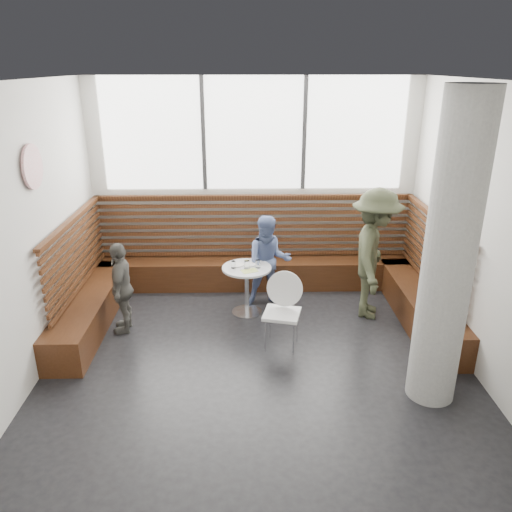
{
  "coord_description": "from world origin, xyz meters",
  "views": [
    {
      "loc": [
        -0.13,
        -5.08,
        3.36
      ],
      "look_at": [
        0.0,
        1.0,
        1.0
      ],
      "focal_mm": 35.0,
      "sensor_mm": 36.0,
      "label": 1
    }
  ],
  "objects_px": {
    "concrete_column": "(449,256)",
    "cafe_table": "(247,280)",
    "cafe_chair": "(282,304)",
    "adult_man": "(374,254)",
    "child_back": "(269,262)",
    "child_left": "(122,287)"
  },
  "relations": [
    {
      "from": "adult_man",
      "to": "child_left",
      "type": "relative_size",
      "value": 1.48
    },
    {
      "from": "child_left",
      "to": "cafe_chair",
      "type": "bearing_deg",
      "value": 75.5
    },
    {
      "from": "cafe_chair",
      "to": "child_back",
      "type": "relative_size",
      "value": 0.7
    },
    {
      "from": "concrete_column",
      "to": "adult_man",
      "type": "xyz_separation_m",
      "value": [
        -0.22,
        1.85,
        -0.68
      ]
    },
    {
      "from": "concrete_column",
      "to": "child_back",
      "type": "height_order",
      "value": "concrete_column"
    },
    {
      "from": "cafe_table",
      "to": "adult_man",
      "type": "xyz_separation_m",
      "value": [
        1.75,
        -0.07,
        0.41
      ]
    },
    {
      "from": "cafe_chair",
      "to": "adult_man",
      "type": "relative_size",
      "value": 0.52
    },
    {
      "from": "cafe_chair",
      "to": "adult_man",
      "type": "xyz_separation_m",
      "value": [
        1.32,
        0.79,
        0.36
      ]
    },
    {
      "from": "cafe_chair",
      "to": "concrete_column",
      "type": "bearing_deg",
      "value": -21.01
    },
    {
      "from": "adult_man",
      "to": "child_back",
      "type": "distance_m",
      "value": 1.49
    },
    {
      "from": "child_back",
      "to": "adult_man",
      "type": "bearing_deg",
      "value": -16.55
    },
    {
      "from": "concrete_column",
      "to": "adult_man",
      "type": "height_order",
      "value": "concrete_column"
    },
    {
      "from": "cafe_table",
      "to": "cafe_chair",
      "type": "relative_size",
      "value": 0.75
    },
    {
      "from": "cafe_chair",
      "to": "adult_man",
      "type": "height_order",
      "value": "adult_man"
    },
    {
      "from": "concrete_column",
      "to": "cafe_chair",
      "type": "xyz_separation_m",
      "value": [
        -1.54,
        1.06,
        -1.04
      ]
    },
    {
      "from": "cafe_chair",
      "to": "child_back",
      "type": "distance_m",
      "value": 1.14
    },
    {
      "from": "cafe_table",
      "to": "adult_man",
      "type": "bearing_deg",
      "value": -2.37
    },
    {
      "from": "cafe_chair",
      "to": "cafe_table",
      "type": "bearing_deg",
      "value": 130.17
    },
    {
      "from": "concrete_column",
      "to": "cafe_table",
      "type": "xyz_separation_m",
      "value": [
        -1.97,
        1.92,
        -1.09
      ]
    },
    {
      "from": "cafe_table",
      "to": "adult_man",
      "type": "distance_m",
      "value": 1.8
    },
    {
      "from": "cafe_table",
      "to": "cafe_chair",
      "type": "bearing_deg",
      "value": -63.42
    },
    {
      "from": "concrete_column",
      "to": "cafe_table",
      "type": "distance_m",
      "value": 2.96
    }
  ]
}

